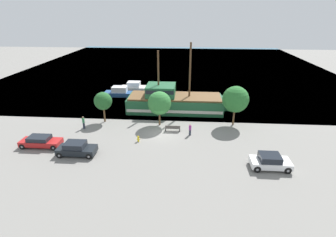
# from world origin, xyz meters

# --- Properties ---
(ground_plane) EXTENTS (160.00, 160.00, 0.00)m
(ground_plane) POSITION_xyz_m (0.00, 0.00, 0.00)
(ground_plane) COLOR gray
(water_surface) EXTENTS (80.00, 80.00, 0.00)m
(water_surface) POSITION_xyz_m (0.00, 44.00, 0.00)
(water_surface) COLOR #38667F
(water_surface) RESTS_ON ground
(pirate_ship) EXTENTS (15.98, 5.22, 10.54)m
(pirate_ship) POSITION_xyz_m (1.13, 8.25, 1.52)
(pirate_ship) COLOR #1E5633
(pirate_ship) RESTS_ON water_surface
(moored_boat_dockside) EXTENTS (6.75, 2.21, 1.76)m
(moored_boat_dockside) POSITION_xyz_m (-8.93, 15.19, 0.64)
(moored_boat_dockside) COLOR navy
(moored_boat_dockside) RESTS_ON water_surface
(moored_boat_outer) EXTENTS (5.98, 2.45, 1.96)m
(moored_boat_outer) POSITION_xyz_m (-6.83, 18.05, 0.74)
(moored_boat_outer) COLOR #B7B2A8
(moored_boat_outer) RESTS_ON water_surface
(parked_car_curb_front) EXTENTS (3.91, 2.02, 1.51)m
(parked_car_curb_front) POSITION_xyz_m (11.62, -7.36, 0.75)
(parked_car_curb_front) COLOR white
(parked_car_curb_front) RESTS_ON ground_plane
(parked_car_curb_mid) EXTENTS (4.64, 1.83, 1.31)m
(parked_car_curb_mid) POSITION_xyz_m (-13.75, -4.71, 0.67)
(parked_car_curb_mid) COLOR #B21E1E
(parked_car_curb_mid) RESTS_ON ground_plane
(parked_car_curb_rear) EXTENTS (4.19, 1.93, 1.49)m
(parked_car_curb_rear) POSITION_xyz_m (-8.87, -6.18, 0.73)
(parked_car_curb_rear) COLOR black
(parked_car_curb_rear) RESTS_ON ground_plane
(fire_hydrant) EXTENTS (0.42, 0.25, 0.76)m
(fire_hydrant) POSITION_xyz_m (-2.64, -2.64, 0.41)
(fire_hydrant) COLOR yellow
(fire_hydrant) RESTS_ON ground_plane
(bench_promenade_east) EXTENTS (1.97, 0.45, 0.85)m
(bench_promenade_east) POSITION_xyz_m (1.37, 0.57, 0.45)
(bench_promenade_east) COLOR #4C4742
(bench_promenade_east) RESTS_ON ground_plane
(pedestrian_walking_near) EXTENTS (0.32, 0.32, 1.54)m
(pedestrian_walking_near) POSITION_xyz_m (3.63, -0.41, 0.77)
(pedestrian_walking_near) COLOR #232838
(pedestrian_walking_near) RESTS_ON ground_plane
(pedestrian_walking_far) EXTENTS (0.32, 0.32, 1.75)m
(pedestrian_walking_far) POSITION_xyz_m (-10.60, 0.54, 0.89)
(pedestrian_walking_far) COLOR #232838
(pedestrian_walking_far) RESTS_ON ground_plane
(tree_row_east) EXTENTS (2.50, 2.50, 4.34)m
(tree_row_east) POSITION_xyz_m (-8.51, 3.12, 3.08)
(tree_row_east) COLOR brown
(tree_row_east) RESTS_ON ground_plane
(tree_row_mideast) EXTENTS (3.20, 3.20, 4.77)m
(tree_row_mideast) POSITION_xyz_m (-0.57, 2.56, 3.17)
(tree_row_mideast) COLOR brown
(tree_row_mideast) RESTS_ON ground_plane
(tree_row_midwest) EXTENTS (3.55, 3.55, 5.50)m
(tree_row_midwest) POSITION_xyz_m (9.63, 3.31, 3.71)
(tree_row_midwest) COLOR brown
(tree_row_midwest) RESTS_ON ground_plane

